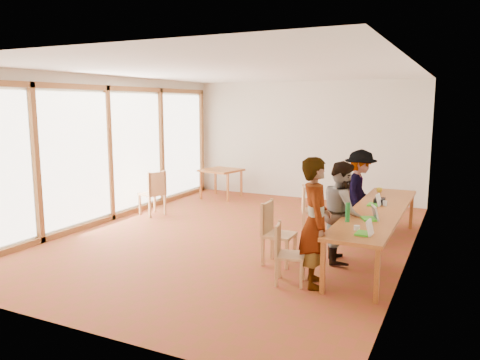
# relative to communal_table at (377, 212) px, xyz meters

# --- Properties ---
(ground) EXTENTS (8.00, 8.00, 0.00)m
(ground) POSITION_rel_communal_table_xyz_m (-2.50, -0.06, -0.70)
(ground) COLOR #9A4125
(ground) RESTS_ON ground
(wall_back) EXTENTS (6.00, 0.10, 3.00)m
(wall_back) POSITION_rel_communal_table_xyz_m (-2.50, 3.94, 0.80)
(wall_back) COLOR beige
(wall_back) RESTS_ON ground
(wall_front) EXTENTS (6.00, 0.10, 3.00)m
(wall_front) POSITION_rel_communal_table_xyz_m (-2.50, -4.06, 0.80)
(wall_front) COLOR beige
(wall_front) RESTS_ON ground
(wall_right) EXTENTS (0.10, 8.00, 3.00)m
(wall_right) POSITION_rel_communal_table_xyz_m (0.50, -0.06, 0.80)
(wall_right) COLOR beige
(wall_right) RESTS_ON ground
(window_wall) EXTENTS (0.10, 8.00, 3.00)m
(window_wall) POSITION_rel_communal_table_xyz_m (-5.46, -0.06, 0.80)
(window_wall) COLOR white
(window_wall) RESTS_ON ground
(ceiling) EXTENTS (6.00, 8.00, 0.04)m
(ceiling) POSITION_rel_communal_table_xyz_m (-2.50, -0.06, 2.32)
(ceiling) COLOR white
(ceiling) RESTS_ON wall_back
(communal_table) EXTENTS (0.80, 4.00, 0.75)m
(communal_table) POSITION_rel_communal_table_xyz_m (0.00, 0.00, 0.00)
(communal_table) COLOR #C2642B
(communal_table) RESTS_ON ground
(side_table) EXTENTS (0.90, 0.90, 0.75)m
(side_table) POSITION_rel_communal_table_xyz_m (-4.47, 3.03, -0.03)
(side_table) COLOR #C2642B
(side_table) RESTS_ON ground
(chair_near) EXTENTS (0.46, 0.46, 0.44)m
(chair_near) POSITION_rel_communal_table_xyz_m (-0.92, -1.80, -0.19)
(chair_near) COLOR tan
(chair_near) RESTS_ON ground
(chair_mid) EXTENTS (0.45, 0.45, 0.51)m
(chair_mid) POSITION_rel_communal_table_xyz_m (-1.36, -1.12, -0.11)
(chair_mid) COLOR tan
(chair_mid) RESTS_ON ground
(chair_far) EXTENTS (0.55, 0.55, 0.48)m
(chair_far) POSITION_rel_communal_table_xyz_m (-1.39, 0.75, -0.15)
(chair_far) COLOR tan
(chair_far) RESTS_ON ground
(chair_empty) EXTENTS (0.57, 0.57, 0.52)m
(chair_empty) POSITION_rel_communal_table_xyz_m (-0.70, 1.61, -0.10)
(chair_empty) COLOR tan
(chair_empty) RESTS_ON ground
(chair_spare) EXTENTS (0.59, 0.59, 0.53)m
(chair_spare) POSITION_rel_communal_table_xyz_m (-4.84, 0.64, -0.10)
(chair_spare) COLOR tan
(chair_spare) RESTS_ON ground
(person_near) EXTENTS (0.63, 0.75, 1.75)m
(person_near) POSITION_rel_communal_table_xyz_m (-0.52, -1.70, 0.17)
(person_near) COLOR gray
(person_near) RESTS_ON ground
(person_mid) EXTENTS (0.82, 0.92, 1.57)m
(person_mid) POSITION_rel_communal_table_xyz_m (-0.44, -0.55, 0.08)
(person_mid) COLOR gray
(person_mid) RESTS_ON ground
(person_far) EXTENTS (0.65, 1.06, 1.59)m
(person_far) POSITION_rel_communal_table_xyz_m (-0.54, 1.22, 0.09)
(person_far) COLOR gray
(person_far) RESTS_ON ground
(laptop_near) EXTENTS (0.22, 0.25, 0.20)m
(laptop_near) POSITION_rel_communal_table_xyz_m (0.12, -1.57, 0.10)
(laptop_near) COLOR green
(laptop_near) RESTS_ON communal_table
(laptop_mid) EXTENTS (0.30, 0.32, 0.22)m
(laptop_mid) POSITION_rel_communal_table_xyz_m (0.04, -0.72, 0.11)
(laptop_mid) COLOR green
(laptop_mid) RESTS_ON communal_table
(laptop_far) EXTENTS (0.22, 0.25, 0.20)m
(laptop_far) POSITION_rel_communal_table_xyz_m (-0.08, 0.30, 0.10)
(laptop_far) COLOR green
(laptop_far) RESTS_ON communal_table
(yellow_mug) EXTENTS (0.12, 0.12, 0.09)m
(yellow_mug) POSITION_rel_communal_table_xyz_m (-0.23, 1.55, 0.09)
(yellow_mug) COLOR yellow
(yellow_mug) RESTS_ON communal_table
(green_bottle) EXTENTS (0.07, 0.07, 0.28)m
(green_bottle) POSITION_rel_communal_table_xyz_m (-0.26, -0.99, 0.19)
(green_bottle) COLOR #1E7B30
(green_bottle) RESTS_ON communal_table
(clear_glass) EXTENTS (0.07, 0.07, 0.09)m
(clear_glass) POSITION_rel_communal_table_xyz_m (0.06, 0.33, 0.09)
(clear_glass) COLOR silver
(clear_glass) RESTS_ON communal_table
(condiment_cup) EXTENTS (0.08, 0.08, 0.06)m
(condiment_cup) POSITION_rel_communal_table_xyz_m (-0.04, -1.38, 0.08)
(condiment_cup) COLOR white
(condiment_cup) RESTS_ON communal_table
(pink_phone) EXTENTS (0.05, 0.10, 0.01)m
(pink_phone) POSITION_rel_communal_table_xyz_m (-0.13, 0.78, 0.05)
(pink_phone) COLOR #D54D69
(pink_phone) RESTS_ON communal_table
(black_pouch) EXTENTS (0.16, 0.26, 0.09)m
(black_pouch) POSITION_rel_communal_table_xyz_m (-0.05, 0.49, 0.09)
(black_pouch) COLOR black
(black_pouch) RESTS_ON communal_table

